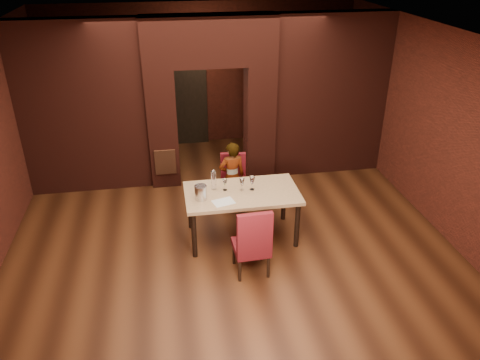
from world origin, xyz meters
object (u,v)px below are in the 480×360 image
object	(u,v)px
wine_glass_b	(242,184)
chair_near	(251,239)
wine_glass_c	(252,183)
potted_plant	(260,194)
wine_bucket	(201,193)
person_seated	(232,177)
dining_table	(242,215)
wine_glass_a	(225,185)
chair_far	(234,183)
water_bottle	(214,180)

from	to	relation	value
wine_glass_b	chair_near	bearing A→B (deg)	-91.87
wine_glass_c	potted_plant	size ratio (longest dim) A/B	0.54
wine_glass_c	wine_bucket	size ratio (longest dim) A/B	0.99
potted_plant	person_seated	bearing A→B (deg)	-170.66
dining_table	wine_glass_a	world-z (taller)	wine_glass_a
chair_far	chair_near	size ratio (longest dim) A/B	0.90
chair_far	wine_glass_b	bearing A→B (deg)	-83.22
water_bottle	wine_bucket	bearing A→B (deg)	-128.81
wine_glass_b	person_seated	bearing A→B (deg)	91.63
chair_far	wine_bucket	world-z (taller)	wine_bucket
chair_far	potted_plant	bearing A→B (deg)	10.64
dining_table	person_seated	distance (m)	0.94
chair_near	person_seated	xyz separation A→B (m)	(0.01, 1.81, 0.10)
wine_bucket	wine_glass_c	bearing A→B (deg)	11.62
wine_glass_b	chair_far	bearing A→B (deg)	89.38
chair_far	wine_glass_c	size ratio (longest dim) A/B	4.34
chair_far	person_seated	size ratio (longest dim) A/B	0.76
wine_glass_a	wine_glass_c	world-z (taller)	wine_glass_c
person_seated	wine_glass_c	world-z (taller)	person_seated
person_seated	wine_bucket	size ratio (longest dim) A/B	5.61
wine_glass_c	chair_far	bearing A→B (deg)	99.27
wine_glass_a	wine_glass_c	size ratio (longest dim) A/B	0.85
chair_near	wine_bucket	distance (m)	1.07
wine_glass_a	potted_plant	distance (m)	1.39
dining_table	wine_glass_a	xyz separation A→B (m)	(-0.25, 0.10, 0.52)
chair_near	wine_glass_b	world-z (taller)	chair_near
chair_near	wine_glass_c	world-z (taller)	chair_near
water_bottle	wine_glass_b	bearing A→B (deg)	-14.82
dining_table	wine_glass_a	size ratio (longest dim) A/B	9.19
wine_glass_a	wine_glass_b	size ratio (longest dim) A/B	0.93
chair_far	wine_glass_a	bearing A→B (deg)	-99.89
potted_plant	wine_glass_c	bearing A→B (deg)	-109.78
wine_bucket	chair_far	bearing A→B (deg)	58.50
wine_glass_c	chair_near	bearing A→B (deg)	-101.61
wine_glass_a	wine_glass_b	xyz separation A→B (m)	(0.26, -0.05, 0.01)
person_seated	water_bottle	xyz separation A→B (m)	(-0.41, -0.75, 0.36)
dining_table	wine_glass_a	bearing A→B (deg)	158.50
chair_near	wine_glass_b	bearing A→B (deg)	-94.22
person_seated	wine_glass_a	distance (m)	0.90
person_seated	wine_glass_a	size ratio (longest dim) A/B	6.65
person_seated	potted_plant	world-z (taller)	person_seated
potted_plant	wine_glass_b	bearing A→B (deg)	-117.98
wine_glass_b	water_bottle	bearing A→B (deg)	165.18
wine_glass_b	wine_bucket	world-z (taller)	wine_bucket
wine_glass_b	potted_plant	bearing A→B (deg)	62.02
wine_glass_c	wine_bucket	xyz separation A→B (m)	(-0.83, -0.17, 0.00)
dining_table	person_seated	world-z (taller)	person_seated
potted_plant	wine_glass_a	bearing A→B (deg)	-130.41
wine_glass_c	wine_bucket	bearing A→B (deg)	-168.38
chair_far	wine_glass_b	distance (m)	1.03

